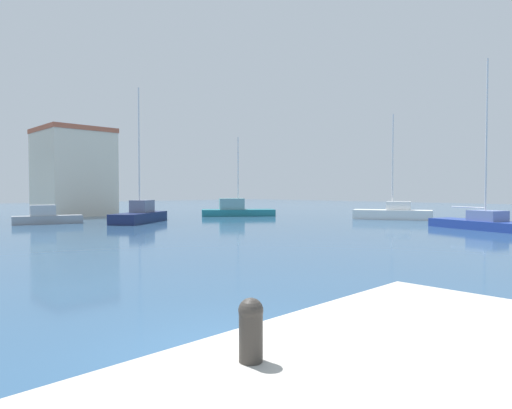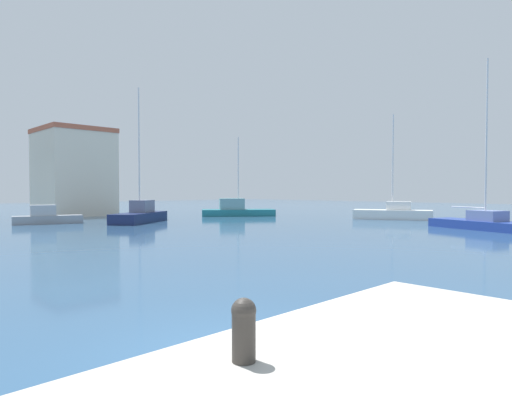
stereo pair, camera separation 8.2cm
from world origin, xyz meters
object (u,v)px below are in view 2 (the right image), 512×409
Objects in this scene: sailboat_teal_distant_north at (236,210)px; sailboat_navy_mid_harbor at (140,215)px; sailboat_white_behind_lamppost at (393,213)px; mooring_bollard at (244,327)px; sailboat_blue_center_channel at (485,223)px; motorboat_grey_far_left at (47,217)px.

sailboat_navy_mid_harbor is (-12.37, -1.44, -0.02)m from sailboat_teal_distant_north.
sailboat_navy_mid_harbor is at bearing 146.17° from sailboat_white_behind_lamppost.
mooring_bollard is 30.67m from sailboat_blue_center_channel.
sailboat_blue_center_channel is at bearing -59.68° from sailboat_navy_mid_harbor.
sailboat_teal_distant_north is at bearing 48.44° from mooring_bollard.
motorboat_grey_far_left is at bearing 148.64° from sailboat_navy_mid_harbor.
sailboat_blue_center_channel is at bearing -87.10° from sailboat_teal_distant_north.
sailboat_navy_mid_harbor is 1.15× the size of sailboat_white_behind_lamppost.
sailboat_navy_mid_harbor reaches higher than motorboat_grey_far_left.
sailboat_white_behind_lamppost reaches higher than mooring_bollard.
sailboat_teal_distant_north is 0.85× the size of sailboat_white_behind_lamppost.
motorboat_grey_far_left is (-6.36, 3.88, -0.10)m from sailboat_navy_mid_harbor.
sailboat_blue_center_channel is (1.25, -24.74, -0.17)m from sailboat_teal_distant_north.
sailboat_white_behind_lamppost is 1.84× the size of motorboat_grey_far_left.
sailboat_navy_mid_harbor is (-13.63, 23.30, 0.16)m from sailboat_blue_center_channel.
mooring_bollard is at bearing -166.02° from sailboat_blue_center_channel.
sailboat_blue_center_channel is 33.74m from motorboat_grey_far_left.
sailboat_navy_mid_harbor is at bearing -31.36° from motorboat_grey_far_left.
sailboat_blue_center_channel is at bearing 13.98° from mooring_bollard.
sailboat_white_behind_lamppost is 31.01m from motorboat_grey_far_left.
sailboat_teal_distant_north is at bearing 92.90° from sailboat_blue_center_channel.
mooring_bollard is 34.69m from sailboat_navy_mid_harbor.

